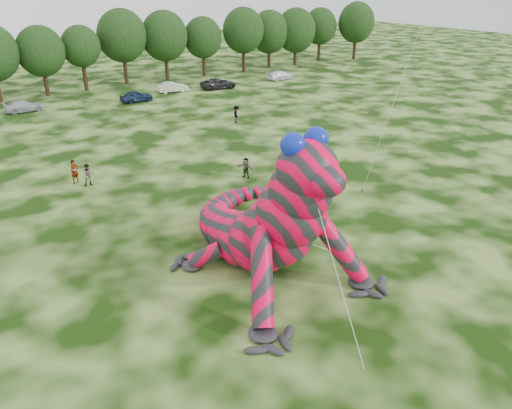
{
  "coord_description": "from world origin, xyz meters",
  "views": [
    {
      "loc": [
        -19.14,
        -13.53,
        14.64
      ],
      "look_at": [
        -6.04,
        5.46,
        4.0
      ],
      "focal_mm": 35.0,
      "sensor_mm": 36.0,
      "label": 1
    }
  ],
  "objects": [
    {
      "name": "tree_17",
      "position": [
        51.95,
        56.66,
        5.15
      ],
      "size": [
        6.98,
        6.28,
        10.3
      ],
      "primitive_type": null,
      "color": "black",
      "rests_on": "ground"
    },
    {
      "name": "car_4",
      "position": [
        4.1,
        46.85,
        0.7
      ],
      "size": [
        4.1,
        1.66,
        1.4
      ],
      "primitive_type": "imported",
      "rotation": [
        0.0,
        0.0,
        1.57
      ],
      "color": "#162645",
      "rests_on": "ground"
    },
    {
      "name": "spectator_5",
      "position": [
        1.12,
        17.25,
        0.83
      ],
      "size": [
        1.07,
        1.6,
        1.65
      ],
      "primitive_type": "imported",
      "rotation": [
        0.0,
        0.0,
        5.13
      ],
      "color": "gray",
      "rests_on": "ground"
    },
    {
      "name": "tree_8",
      "position": [
        -4.22,
        56.99,
        4.47
      ],
      "size": [
        6.14,
        5.53,
        8.94
      ],
      "primitive_type": null,
      "color": "black",
      "rests_on": "ground"
    },
    {
      "name": "tree_11",
      "position": [
        13.79,
        58.2,
        5.03
      ],
      "size": [
        7.01,
        6.31,
        10.07
      ],
      "primitive_type": null,
      "color": "black",
      "rests_on": "ground"
    },
    {
      "name": "inflatable_gecko",
      "position": [
        -5.92,
        6.46,
        4.33
      ],
      "size": [
        15.74,
        18.28,
        8.65
      ],
      "primitive_type": null,
      "rotation": [
        0.0,
        0.0,
        0.07
      ],
      "color": "#F3023A",
      "rests_on": "ground"
    },
    {
      "name": "car_7",
      "position": [
        28.03,
        48.18,
        0.68
      ],
      "size": [
        4.83,
        2.21,
        1.37
      ],
      "primitive_type": "imported",
      "rotation": [
        0.0,
        0.0,
        1.63
      ],
      "color": "white",
      "rests_on": "ground"
    },
    {
      "name": "tree_13",
      "position": [
        27.13,
        57.13,
        5.06
      ],
      "size": [
        6.83,
        6.15,
        10.13
      ],
      "primitive_type": null,
      "color": "black",
      "rests_on": "ground"
    },
    {
      "name": "ground",
      "position": [
        0.0,
        0.0,
        0.0
      ],
      "size": [
        240.0,
        240.0,
        0.0
      ],
      "primitive_type": "plane",
      "color": "#16330A",
      "rests_on": "ground"
    },
    {
      "name": "spectator_1",
      "position": [
        -9.62,
        22.6,
        0.88
      ],
      "size": [
        0.99,
        0.85,
        1.76
      ],
      "primitive_type": "imported",
      "rotation": [
        0.0,
        0.0,
        6.04
      ],
      "color": "gray",
      "rests_on": "ground"
    },
    {
      "name": "car_5",
      "position": [
        10.41,
        49.44,
        0.7
      ],
      "size": [
        4.36,
        1.87,
        1.4
      ],
      "primitive_type": "imported",
      "rotation": [
        0.0,
        0.0,
        1.48
      ],
      "color": "silver",
      "rests_on": "ground"
    },
    {
      "name": "spectator_2",
      "position": [
        9.22,
        31.33,
        0.93
      ],
      "size": [
        1.03,
        1.35,
        1.85
      ],
      "primitive_type": "imported",
      "rotation": [
        0.0,
        0.0,
        1.25
      ],
      "color": "gray",
      "rests_on": "ground"
    },
    {
      "name": "spectator_0",
      "position": [
        -10.28,
        23.84,
        0.93
      ],
      "size": [
        0.79,
        0.65,
        1.86
      ],
      "primitive_type": "imported",
      "rotation": [
        0.0,
        0.0,
        0.34
      ],
      "color": "gray",
      "rests_on": "ground"
    },
    {
      "name": "tree_14",
      "position": [
        33.46,
        58.72,
        4.7
      ],
      "size": [
        6.82,
        6.14,
        9.4
      ],
      "primitive_type": null,
      "color": "black",
      "rests_on": "ground"
    },
    {
      "name": "tree_15",
      "position": [
        38.47,
        57.77,
        4.82
      ],
      "size": [
        7.17,
        6.45,
        9.63
      ],
      "primitive_type": null,
      "color": "black",
      "rests_on": "ground"
    },
    {
      "name": "tree_9",
      "position": [
        1.06,
        57.35,
        4.34
      ],
      "size": [
        5.27,
        4.74,
        8.68
      ],
      "primitive_type": null,
      "color": "black",
      "rests_on": "ground"
    },
    {
      "name": "tree_16",
      "position": [
        45.45,
        59.37,
        4.69
      ],
      "size": [
        6.26,
        5.63,
        9.37
      ],
      "primitive_type": null,
      "color": "black",
      "rests_on": "ground"
    },
    {
      "name": "car_3",
      "position": [
        -8.69,
        49.52,
        0.65
      ],
      "size": [
        4.51,
        1.85,
        1.31
      ],
      "primitive_type": "imported",
      "rotation": [
        0.0,
        0.0,
        1.58
      ],
      "color": "#B4BABE",
      "rests_on": "ground"
    },
    {
      "name": "car_6",
      "position": [
        16.8,
        47.9,
        0.71
      ],
      "size": [
        5.39,
        3.02,
        1.42
      ],
      "primitive_type": "imported",
      "rotation": [
        0.0,
        0.0,
        1.44
      ],
      "color": "#252527",
      "rests_on": "ground"
    },
    {
      "name": "tree_12",
      "position": [
        20.01,
        57.74,
        4.49
      ],
      "size": [
        5.99,
        5.39,
        8.97
      ],
      "primitive_type": null,
      "color": "black",
      "rests_on": "ground"
    },
    {
      "name": "tree_10",
      "position": [
        7.4,
        58.58,
        5.25
      ],
      "size": [
        7.09,
        6.38,
        10.5
      ],
      "primitive_type": null,
      "color": "black",
      "rests_on": "ground"
    }
  ]
}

